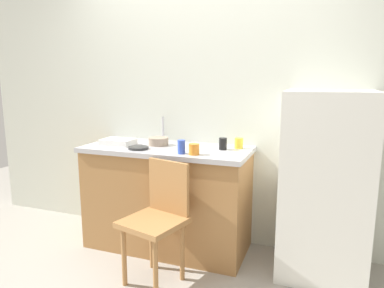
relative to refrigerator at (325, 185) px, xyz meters
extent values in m
cube|color=silver|center=(-1.07, 0.34, 0.56)|extent=(4.80, 0.10, 2.53)
cube|color=#A87542|center=(-1.29, -0.01, -0.27)|extent=(1.40, 0.60, 0.87)
cube|color=#B7B7BC|center=(-1.29, -0.01, 0.19)|extent=(1.44, 0.64, 0.04)
cylinder|color=#B7B7BC|center=(-1.44, 0.24, 0.32)|extent=(0.02, 0.02, 0.23)
cube|color=silver|center=(0.00, 0.00, 0.00)|extent=(0.63, 0.59, 1.40)
cylinder|color=#A87542|center=(-1.33, -0.68, -0.48)|extent=(0.04, 0.04, 0.45)
cylinder|color=#A87542|center=(-1.04, -0.76, -0.48)|extent=(0.04, 0.04, 0.45)
cylinder|color=#A87542|center=(-1.25, -0.39, -0.48)|extent=(0.04, 0.04, 0.45)
cylinder|color=#A87542|center=(-0.96, -0.47, -0.48)|extent=(0.04, 0.04, 0.45)
cube|color=#A87542|center=(-1.15, -0.58, -0.23)|extent=(0.49, 0.49, 0.04)
cube|color=#A87542|center=(-1.10, -0.40, -0.01)|extent=(0.36, 0.12, 0.40)
cube|color=white|center=(-1.74, -0.06, 0.23)|extent=(0.28, 0.20, 0.05)
cylinder|color=gray|center=(-1.39, 0.04, 0.24)|extent=(0.18, 0.18, 0.07)
cylinder|color=#2D2D2D|center=(-1.47, -0.17, 0.22)|extent=(0.17, 0.17, 0.02)
cylinder|color=yellow|center=(-0.69, 0.14, 0.25)|extent=(0.07, 0.07, 0.09)
cylinder|color=black|center=(-0.81, 0.05, 0.26)|extent=(0.07, 0.07, 0.10)
cylinder|color=blue|center=(-1.07, -0.22, 0.26)|extent=(0.06, 0.06, 0.11)
cylinder|color=orange|center=(-0.96, -0.22, 0.25)|extent=(0.08, 0.08, 0.09)
camera|label=1|loc=(-0.05, -2.71, 0.79)|focal=32.96mm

